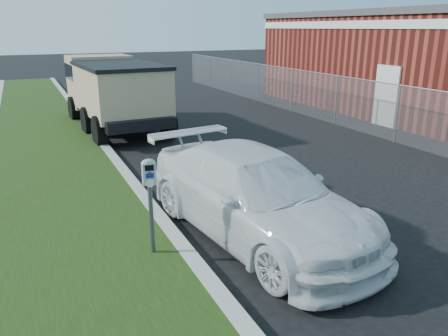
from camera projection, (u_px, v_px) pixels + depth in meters
name	position (u px, v px, depth m)	size (l,w,h in m)	color
ground	(314.00, 224.00, 8.14)	(120.00, 120.00, 0.00)	black
chainlink_fence	(337.00, 91.00, 16.19)	(0.06, 30.06, 30.00)	slate
brick_building	(433.00, 60.00, 19.18)	(9.20, 14.20, 4.17)	maroon
parking_meter	(150.00, 186.00, 6.54)	(0.22, 0.16, 1.51)	#3F4247
white_wagon	(255.00, 194.00, 7.60)	(2.07, 5.09, 1.48)	white
dump_truck	(113.00, 89.00, 15.61)	(2.82, 6.42, 2.47)	black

